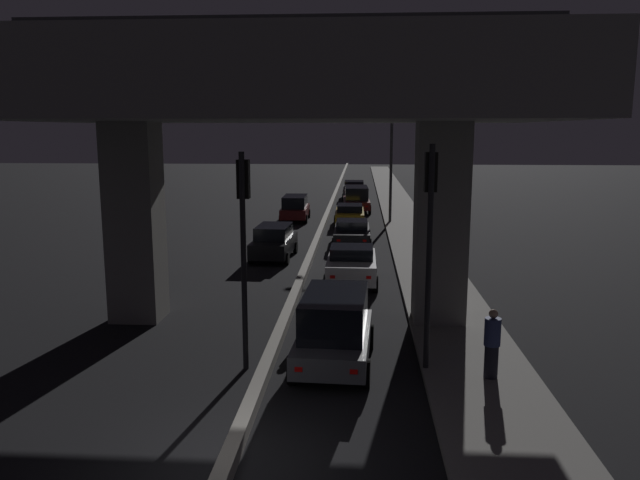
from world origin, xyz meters
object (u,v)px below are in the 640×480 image
object	(u,v)px
car_grey_lead	(335,327)
car_grey_sixth	(354,190)
traffic_light_left_of_median	(244,224)
pedestrian_on_sidewalk	(492,344)
traffic_light_right_of_median	(430,220)
car_white_second	(352,264)
car_black_third	(352,232)
car_dark_red_second_oncoming	(295,207)
car_dark_red_fifth	(356,198)
street_lamp	(387,148)
car_black_lead_oncoming	(274,241)
car_taxi_yellow_fourth	(350,214)
motorcycle_red_filtering_near	(309,316)

from	to	relation	value
car_grey_lead	car_grey_sixth	size ratio (longest dim) A/B	0.89
traffic_light_left_of_median	car_grey_lead	world-z (taller)	traffic_light_left_of_median
pedestrian_on_sidewalk	car_grey_sixth	bearing A→B (deg)	95.28
traffic_light_right_of_median	car_white_second	bearing A→B (deg)	102.50
traffic_light_left_of_median	car_white_second	distance (m)	9.80
car_black_third	car_dark_red_second_oncoming	size ratio (longest dim) A/B	1.07
car_dark_red_fifth	car_dark_red_second_oncoming	distance (m)	6.40
street_lamp	car_black_lead_oncoming	world-z (taller)	street_lamp
car_grey_lead	car_black_third	xyz separation A→B (m)	(0.20, 17.08, -0.31)
traffic_light_left_of_median	car_dark_red_second_oncoming	bearing A→B (deg)	93.25
traffic_light_left_of_median	car_white_second	size ratio (longest dim) A/B	1.37
car_black_third	car_black_lead_oncoming	xyz separation A→B (m)	(-3.63, -3.74, 0.13)
car_black_lead_oncoming	car_grey_sixth	bearing A→B (deg)	174.74
traffic_light_left_of_median	pedestrian_on_sidewalk	xyz separation A→B (m)	(6.03, -0.65, -2.74)
traffic_light_right_of_median	car_grey_sixth	xyz separation A→B (m)	(-2.25, 39.71, -3.04)
traffic_light_left_of_median	street_lamp	distance (m)	25.64
car_white_second	car_grey_sixth	xyz separation A→B (m)	(-0.25, 30.72, 0.03)
car_black_third	car_black_lead_oncoming	bearing A→B (deg)	135.47
traffic_light_right_of_median	car_taxi_yellow_fourth	bearing A→B (deg)	95.51
traffic_light_left_of_median	traffic_light_right_of_median	size ratio (longest dim) A/B	0.97
car_white_second	traffic_light_left_of_median	bearing A→B (deg)	164.37
car_dark_red_fifth	car_grey_sixth	bearing A→B (deg)	-0.33
pedestrian_on_sidewalk	motorcycle_red_filtering_near	bearing A→B (deg)	144.88
street_lamp	car_black_third	xyz separation A→B (m)	(-2.10, -7.78, -4.15)
car_grey_sixth	car_dark_red_second_oncoming	distance (m)	14.01
street_lamp	car_grey_sixth	world-z (taller)	street_lamp
car_taxi_yellow_fourth	car_black_third	bearing A→B (deg)	-178.76
car_grey_lead	car_black_lead_oncoming	bearing A→B (deg)	17.23
street_lamp	car_grey_lead	size ratio (longest dim) A/B	1.97
street_lamp	traffic_light_right_of_median	bearing A→B (deg)	-90.00
car_grey_sixth	motorcycle_red_filtering_near	xyz separation A→B (m)	(-0.90, -37.10, -0.21)
car_white_second	car_dark_red_fifth	xyz separation A→B (m)	(0.02, 22.18, 0.21)
street_lamp	car_white_second	xyz separation A→B (m)	(-1.99, -16.22, -4.06)
street_lamp	car_white_second	bearing A→B (deg)	-97.01
traffic_light_left_of_median	car_black_lead_oncoming	bearing A→B (deg)	94.94
car_grey_lead	car_taxi_yellow_fourth	world-z (taller)	car_grey_lead
car_taxi_yellow_fourth	car_grey_sixth	world-z (taller)	car_grey_sixth
traffic_light_right_of_median	car_taxi_yellow_fourth	xyz separation A→B (m)	(-2.34, 24.26, -3.12)
car_taxi_yellow_fourth	motorcycle_red_filtering_near	size ratio (longest dim) A/B	2.13
traffic_light_right_of_median	pedestrian_on_sidewalk	size ratio (longest dim) A/B	3.36
car_black_third	car_grey_sixth	world-z (taller)	car_grey_sixth
car_grey_lead	car_dark_red_second_oncoming	size ratio (longest dim) A/B	0.99
car_dark_red_fifth	traffic_light_right_of_median	bearing A→B (deg)	-178.53
car_black_lead_oncoming	car_dark_red_second_oncoming	distance (m)	12.54
car_dark_red_fifth	pedestrian_on_sidewalk	bearing A→B (deg)	-175.94
car_grey_lead	car_black_third	bearing A→B (deg)	2.15
street_lamp	car_white_second	distance (m)	16.84
car_dark_red_fifth	motorcycle_red_filtering_near	xyz separation A→B (m)	(-1.17, -28.56, -0.39)
traffic_light_right_of_median	car_dark_red_fifth	bearing A→B (deg)	93.62
car_grey_sixth	car_white_second	bearing A→B (deg)	179.81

